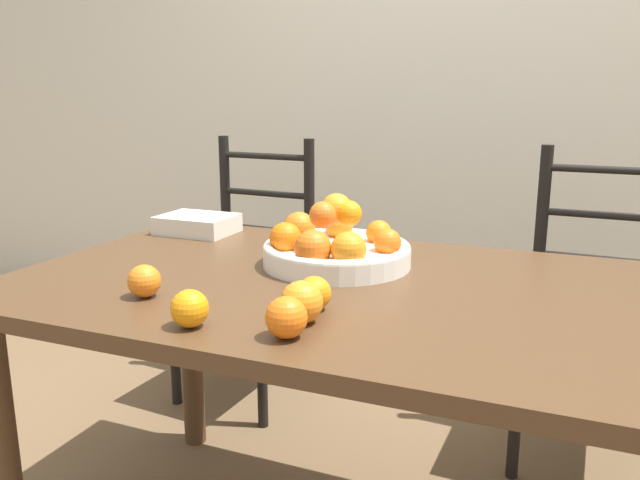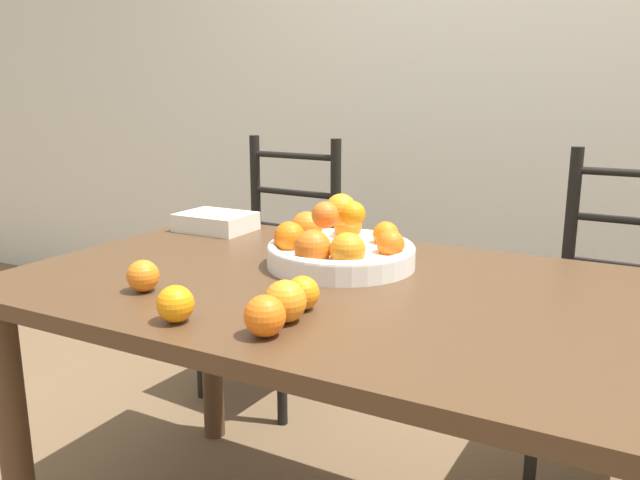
{
  "view_description": "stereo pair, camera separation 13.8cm",
  "coord_description": "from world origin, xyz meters",
  "views": [
    {
      "loc": [
        0.42,
        -1.23,
        1.13
      ],
      "look_at": [
        -0.09,
        0.01,
        0.82
      ],
      "focal_mm": 35.0,
      "sensor_mm": 36.0,
      "label": 1
    },
    {
      "loc": [
        0.54,
        -1.17,
        1.13
      ],
      "look_at": [
        -0.09,
        0.01,
        0.82
      ],
      "focal_mm": 35.0,
      "sensor_mm": 36.0,
      "label": 2
    }
  ],
  "objects": [
    {
      "name": "wall_back",
      "position": [
        0.0,
        1.51,
        1.3
      ],
      "size": [
        8.0,
        0.06,
        2.6
      ],
      "color": "silver",
      "rests_on": "ground_plane"
    },
    {
      "name": "dining_table",
      "position": [
        0.0,
        0.0,
        0.64
      ],
      "size": [
        1.54,
        0.89,
        0.74
      ],
      "color": "#4C331E",
      "rests_on": "ground_plane"
    },
    {
      "name": "fruit_bowl",
      "position": [
        -0.1,
        0.12,
        0.78
      ],
      "size": [
        0.35,
        0.35,
        0.17
      ],
      "color": "white",
      "rests_on": "dining_table"
    },
    {
      "name": "orange_loose_0",
      "position": [
        -0.01,
        -0.34,
        0.77
      ],
      "size": [
        0.07,
        0.07,
        0.07
      ],
      "color": "orange",
      "rests_on": "dining_table"
    },
    {
      "name": "orange_loose_1",
      "position": [
        -0.37,
        -0.25,
        0.77
      ],
      "size": [
        0.07,
        0.07,
        0.07
      ],
      "color": "orange",
      "rests_on": "dining_table"
    },
    {
      "name": "orange_loose_2",
      "position": [
        -0.02,
        -0.19,
        0.77
      ],
      "size": [
        0.07,
        0.07,
        0.07
      ],
      "color": "orange",
      "rests_on": "dining_table"
    },
    {
      "name": "orange_loose_3",
      "position": [
        -0.19,
        -0.36,
        0.77
      ],
      "size": [
        0.07,
        0.07,
        0.07
      ],
      "color": "orange",
      "rests_on": "dining_table"
    },
    {
      "name": "orange_loose_4",
      "position": [
        -0.02,
        -0.27,
        0.78
      ],
      "size": [
        0.08,
        0.08,
        0.08
      ],
      "color": "orange",
      "rests_on": "dining_table"
    },
    {
      "name": "chair_left",
      "position": [
        -0.7,
        0.77,
        0.47
      ],
      "size": [
        0.45,
        0.43,
        0.98
      ],
      "rotation": [
        0.0,
        0.0,
        -0.07
      ],
      "color": "black",
      "rests_on": "ground_plane"
    },
    {
      "name": "chair_right",
      "position": [
        0.51,
        0.77,
        0.47
      ],
      "size": [
        0.43,
        0.42,
        0.98
      ],
      "rotation": [
        0.0,
        0.0,
        -0.04
      ],
      "color": "black",
      "rests_on": "ground_plane"
    },
    {
      "name": "book_stack",
      "position": [
        -0.6,
        0.3,
        0.76
      ],
      "size": [
        0.21,
        0.16,
        0.05
      ],
      "color": "silver",
      "rests_on": "dining_table"
    }
  ]
}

